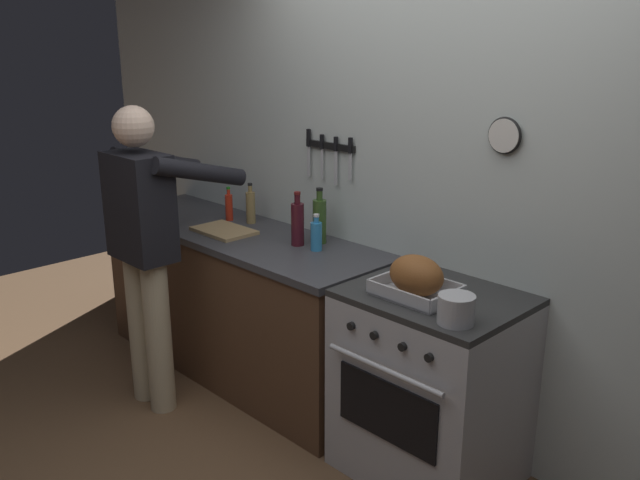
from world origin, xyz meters
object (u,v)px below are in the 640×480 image
(stove, at_px, (431,385))
(roasting_pan, at_px, (416,278))
(bottle_vinegar, at_px, (251,207))
(bottle_hot_sauce, at_px, (229,207))
(cutting_board, at_px, (224,231))
(person_cook, at_px, (146,240))
(bottle_dish_soap, at_px, (316,235))
(bottle_wine_red, at_px, (298,223))
(saucepan, at_px, (456,309))
(bottle_olive_oil, at_px, (320,220))

(stove, relative_size, roasting_pan, 2.56)
(roasting_pan, relative_size, bottle_vinegar, 1.43)
(bottle_hot_sauce, bearing_deg, cutting_board, -44.02)
(person_cook, height_order, roasting_pan, person_cook)
(bottle_dish_soap, xyz_separation_m, bottle_wine_red, (-0.14, -0.01, 0.04))
(bottle_dish_soap, relative_size, bottle_vinegar, 0.80)
(bottle_vinegar, bearing_deg, bottle_wine_red, -10.92)
(saucepan, bearing_deg, bottle_olive_oil, 162.11)
(saucepan, bearing_deg, bottle_wine_red, 167.98)
(bottle_dish_soap, relative_size, bottle_hot_sauce, 0.94)
(person_cook, height_order, saucepan, person_cook)
(person_cook, distance_m, bottle_hot_sauce, 0.70)
(bottle_wine_red, bearing_deg, bottle_vinegar, 169.08)
(roasting_pan, distance_m, bottle_wine_red, 0.93)
(stove, bearing_deg, bottle_dish_soap, 175.42)
(roasting_pan, distance_m, bottle_olive_oil, 0.90)
(stove, relative_size, bottle_vinegar, 3.65)
(bottle_olive_oil, distance_m, bottle_wine_red, 0.13)
(saucepan, distance_m, bottle_dish_soap, 1.10)
(roasting_pan, height_order, bottle_wine_red, bottle_wine_red)
(bottle_wine_red, bearing_deg, person_cook, -128.22)
(cutting_board, distance_m, bottle_wine_red, 0.51)
(stove, height_order, bottle_hot_sauce, bottle_hot_sauce)
(bottle_hot_sauce, distance_m, bottle_vinegar, 0.15)
(roasting_pan, bearing_deg, bottle_hot_sauce, 173.16)
(stove, xyz_separation_m, bottle_vinegar, (-1.49, 0.16, 0.55))
(cutting_board, height_order, bottle_dish_soap, bottle_dish_soap)
(cutting_board, distance_m, bottle_hot_sauce, 0.28)
(bottle_hot_sauce, relative_size, bottle_wine_red, 0.71)
(person_cook, bearing_deg, bottle_olive_oil, -27.92)
(stove, distance_m, person_cook, 1.65)
(bottle_vinegar, bearing_deg, saucepan, -11.68)
(cutting_board, relative_size, bottle_vinegar, 1.46)
(stove, relative_size, cutting_board, 2.50)
(bottle_vinegar, bearing_deg, bottle_hot_sauce, -158.24)
(roasting_pan, height_order, saucepan, roasting_pan)
(bottle_olive_oil, bearing_deg, person_cook, -126.37)
(stove, height_order, roasting_pan, roasting_pan)
(bottle_olive_oil, bearing_deg, saucepan, -17.89)
(bottle_wine_red, bearing_deg, stove, -3.45)
(person_cook, relative_size, cutting_board, 4.61)
(cutting_board, xyz_separation_m, bottle_wine_red, (0.48, 0.14, 0.11))
(bottle_hot_sauce, height_order, bottle_olive_oil, bottle_olive_oil)
(stove, bearing_deg, cutting_board, -176.80)
(bottle_dish_soap, bearing_deg, bottle_vinegar, 171.95)
(person_cook, height_order, bottle_vinegar, person_cook)
(bottle_vinegar, xyz_separation_m, bottle_wine_red, (0.53, -0.10, 0.02))
(bottle_dish_soap, relative_size, bottle_wine_red, 0.67)
(bottle_dish_soap, height_order, bottle_hot_sauce, bottle_hot_sauce)
(bottle_wine_red, bearing_deg, bottle_hot_sauce, 176.10)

